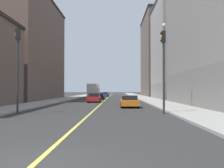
{
  "coord_description": "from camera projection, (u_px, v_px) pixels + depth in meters",
  "views": [
    {
      "loc": [
        2.03,
        -6.59,
        1.84
      ],
      "look_at": [
        1.11,
        46.63,
        3.0
      ],
      "focal_mm": 42.68,
      "sensor_mm": 36.0,
      "label": 1
    }
  ],
  "objects": [
    {
      "name": "ground_plane",
      "position": [
        35.0,
        164.0,
        6.58
      ],
      "size": [
        400.0,
        400.0,
        0.0
      ],
      "primitive_type": "plane",
      "color": "#2E2D2D",
      "rests_on": "ground"
    },
    {
      "name": "sidewalk_left",
      "position": [
        145.0,
        98.0,
        55.42
      ],
      "size": [
        3.81,
        168.0,
        0.15
      ],
      "primitive_type": "cube",
      "color": "#9E9B93",
      "rests_on": "ground"
    },
    {
      "name": "sidewalk_right",
      "position": [
        69.0,
        98.0,
        55.7
      ],
      "size": [
        3.81,
        168.0,
        0.15
      ],
      "primitive_type": "cube",
      "color": "#9E9B93",
      "rests_on": "ground"
    },
    {
      "name": "lane_center_stripe",
      "position": [
        107.0,
        99.0,
        55.56
      ],
      "size": [
        0.16,
        154.0,
        0.01
      ],
      "primitive_type": "cube",
      "color": "#E5D14C",
      "rests_on": "ground"
    },
    {
      "name": "building_left_mid",
      "position": [
        178.0,
        50.0,
        52.93
      ],
      "size": [
        9.2,
        16.47,
        19.48
      ],
      "color": "gray",
      "rests_on": "ground"
    },
    {
      "name": "building_left_far",
      "position": [
        160.0,
        56.0,
        75.46
      ],
      "size": [
        9.2,
        22.2,
        22.8
      ],
      "color": "brown",
      "rests_on": "ground"
    },
    {
      "name": "building_right_midblock",
      "position": [
        26.0,
        49.0,
        48.12
      ],
      "size": [
        9.2,
        25.14,
        18.39
      ],
      "color": "brown",
      "rests_on": "ground"
    },
    {
      "name": "traffic_light_left_near",
      "position": [
        163.0,
        60.0,
        20.44
      ],
      "size": [
        0.4,
        0.32,
        6.37
      ],
      "color": "#2D2D2D",
      "rests_on": "ground"
    },
    {
      "name": "traffic_light_right_near",
      "position": [
        18.0,
        59.0,
        20.64
      ],
      "size": [
        0.4,
        0.32,
        6.64
      ],
      "color": "#2D2D2D",
      "rests_on": "ground"
    },
    {
      "name": "street_lamp_left_near",
      "position": [
        164.0,
        57.0,
        25.81
      ],
      "size": [
        0.36,
        0.36,
        8.16
      ],
      "color": "#4C4C51",
      "rests_on": "ground"
    },
    {
      "name": "car_red",
      "position": [
        94.0,
        98.0,
        39.31
      ],
      "size": [
        1.85,
        4.05,
        1.31
      ],
      "color": "red",
      "rests_on": "ground"
    },
    {
      "name": "car_orange",
      "position": [
        129.0,
        101.0,
        28.03
      ],
      "size": [
        1.89,
        4.53,
        1.25
      ],
      "color": "orange",
      "rests_on": "ground"
    },
    {
      "name": "car_black",
      "position": [
        99.0,
        96.0,
        51.2
      ],
      "size": [
        1.98,
        4.61,
        1.21
      ],
      "color": "black",
      "rests_on": "ground"
    },
    {
      "name": "car_blue",
      "position": [
        105.0,
        94.0,
        71.51
      ],
      "size": [
        2.04,
        4.16,
        1.19
      ],
      "color": "#23389E",
      "rests_on": "ground"
    },
    {
      "name": "box_truck",
      "position": [
        93.0,
        91.0,
        60.13
      ],
      "size": [
        2.44,
        6.76,
        3.16
      ],
      "color": "maroon",
      "rests_on": "ground"
    }
  ]
}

